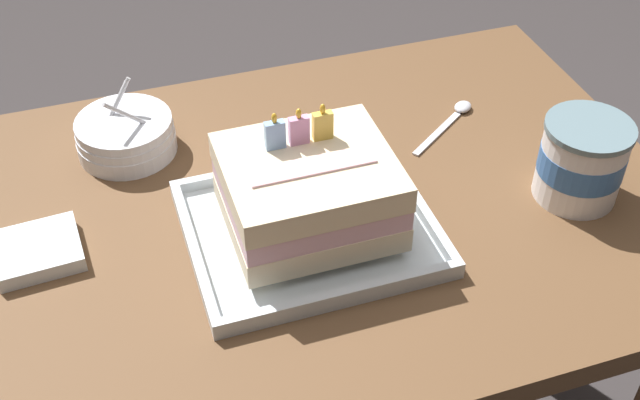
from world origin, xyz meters
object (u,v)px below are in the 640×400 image
at_px(foil_tray, 309,230).
at_px(serving_spoon_near_tray, 455,114).
at_px(bowl_stack, 126,136).
at_px(napkin_pile, 38,251).
at_px(birthday_cake, 309,191).
at_px(ice_cream_tub, 582,160).

relative_size(foil_tray, serving_spoon_near_tray, 2.24).
bearing_deg(bowl_stack, napkin_pile, -126.66).
xyz_separation_m(foil_tray, birthday_cake, (0.00, 0.00, 0.07)).
bearing_deg(napkin_pile, bowl_stack, 53.34).
bearing_deg(serving_spoon_near_tray, foil_tray, -148.68).
bearing_deg(napkin_pile, ice_cream_tub, -8.36).
bearing_deg(napkin_pile, birthday_cake, -11.28).
relative_size(serving_spoon_near_tray, napkin_pile, 1.26).
xyz_separation_m(ice_cream_tub, napkin_pile, (-0.70, 0.10, -0.05)).
bearing_deg(birthday_cake, foil_tray, -90.00).
bearing_deg(ice_cream_tub, bowl_stack, 152.97).
distance_m(foil_tray, serving_spoon_near_tray, 0.34).
height_order(foil_tray, bowl_stack, bowl_stack).
distance_m(bowl_stack, ice_cream_tub, 0.63).
bearing_deg(serving_spoon_near_tray, ice_cream_tub, -70.64).
bearing_deg(foil_tray, ice_cream_tub, -5.62).
height_order(bowl_stack, serving_spoon_near_tray, bowl_stack).
xyz_separation_m(bowl_stack, ice_cream_tub, (0.56, -0.29, 0.03)).
bearing_deg(foil_tray, bowl_stack, 128.00).
bearing_deg(birthday_cake, napkin_pile, 168.72).
relative_size(birthday_cake, napkin_pile, 1.87).
distance_m(birthday_cake, bowl_stack, 0.32).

